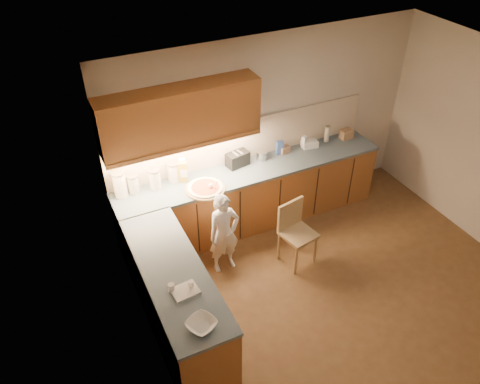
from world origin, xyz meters
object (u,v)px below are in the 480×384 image
(pizza_on_board, at_px, (205,188))
(toaster, at_px, (238,159))
(child, at_px, (224,234))
(oil_jug, at_px, (183,171))
(wooden_chair, at_px, (295,229))

(pizza_on_board, relative_size, toaster, 1.52)
(child, distance_m, oil_jug, 0.96)
(pizza_on_board, bearing_deg, oil_jug, 121.62)
(child, bearing_deg, wooden_chair, -19.02)
(wooden_chair, height_order, toaster, toaster)
(pizza_on_board, xyz_separation_m, toaster, (0.60, 0.33, 0.08))
(oil_jug, bearing_deg, pizza_on_board, -58.38)
(toaster, bearing_deg, pizza_on_board, -162.02)
(pizza_on_board, distance_m, oil_jug, 0.37)
(wooden_chair, relative_size, oil_jug, 2.59)
(oil_jug, distance_m, toaster, 0.79)
(child, bearing_deg, pizza_on_board, 90.01)
(wooden_chair, distance_m, oil_jug, 1.60)
(pizza_on_board, relative_size, oil_jug, 1.48)
(child, xyz_separation_m, oil_jug, (-0.21, 0.78, 0.51))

